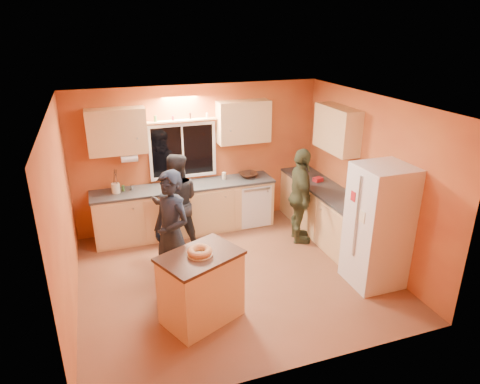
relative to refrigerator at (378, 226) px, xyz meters
name	(u,v)px	position (x,y,z in m)	size (l,w,h in m)	color
ground	(234,275)	(-1.89, 0.80, -0.90)	(4.50, 4.50, 0.00)	brown
room_shell	(232,166)	(-1.77, 1.21, 0.72)	(4.54, 4.04, 2.61)	orange
back_counter	(205,206)	(-1.88, 2.50, -0.45)	(4.23, 0.62, 0.90)	tan
right_counter	(332,218)	(0.06, 1.30, -0.45)	(0.62, 1.84, 0.90)	tan
refrigerator	(378,226)	(0.00, 0.00, 0.00)	(0.72, 0.70, 1.80)	silver
island	(201,287)	(-2.60, -0.02, -0.42)	(1.16, 1.01, 0.94)	tan
bundt_pastry	(200,251)	(-2.60, -0.02, 0.09)	(0.31, 0.31, 0.09)	#BB7C4D
person_left	(172,233)	(-2.80, 0.76, -0.01)	(0.65, 0.43, 1.79)	black
person_center	(176,202)	(-2.51, 1.95, -0.07)	(0.81, 0.63, 1.66)	black
person_right	(300,196)	(-0.46, 1.51, -0.07)	(0.98, 0.41, 1.67)	#363D27
mixing_bowl	(248,175)	(-1.03, 2.55, 0.04)	(0.33, 0.33, 0.08)	black
utensil_crock	(116,188)	(-3.41, 2.53, 0.09)	(0.14, 0.14, 0.17)	beige
potted_plant	(363,203)	(0.07, 0.50, 0.14)	(0.26, 0.23, 0.29)	gray
red_box	(318,179)	(0.09, 1.91, 0.04)	(0.16, 0.12, 0.07)	#B21B23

